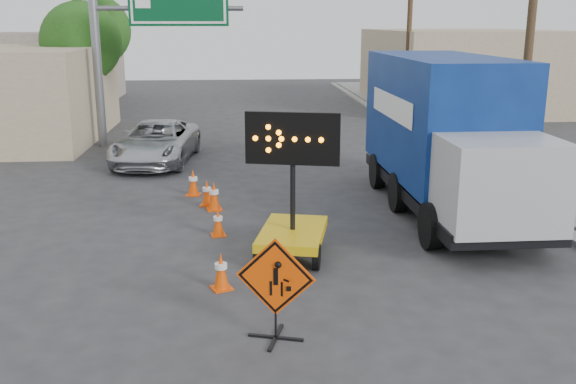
{
  "coord_description": "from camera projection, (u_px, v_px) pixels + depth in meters",
  "views": [
    {
      "loc": [
        -0.77,
        -9.17,
        5.06
      ],
      "look_at": [
        0.21,
        3.5,
        1.69
      ],
      "focal_mm": 40.0,
      "sensor_mm": 36.0,
      "label": 1
    }
  ],
  "objects": [
    {
      "name": "cone_d",
      "position": [
        207.0,
        193.0,
        18.2
      ],
      "size": [
        0.45,
        0.45,
        0.75
      ],
      "rotation": [
        0.0,
        0.0,
        -0.19
      ],
      "color": "#E74604",
      "rests_on": "ground"
    },
    {
      "name": "sidewalk_right",
      "position": [
        500.0,
        152.0,
        25.34
      ],
      "size": [
        4.0,
        60.0,
        0.15
      ],
      "primitive_type": "cube",
      "color": "gray",
      "rests_on": "ground"
    },
    {
      "name": "storefront_left_far",
      "position": [
        17.0,
        68.0,
        41.28
      ],
      "size": [
        12.0,
        10.0,
        4.4
      ],
      "primitive_type": "cube",
      "color": "#A59689",
      "rests_on": "ground"
    },
    {
      "name": "cone_a",
      "position": [
        221.0,
        271.0,
        12.48
      ],
      "size": [
        0.5,
        0.5,
        0.75
      ],
      "rotation": [
        0.0,
        0.0,
        0.39
      ],
      "color": "#E74604",
      "rests_on": "ground"
    },
    {
      "name": "cone_b",
      "position": [
        218.0,
        222.0,
        15.62
      ],
      "size": [
        0.41,
        0.41,
        0.7
      ],
      "rotation": [
        0.0,
        0.0,
        0.18
      ],
      "color": "#E74604",
      "rests_on": "ground"
    },
    {
      "name": "construction_sign",
      "position": [
        275.0,
        287.0,
        10.35
      ],
      "size": [
        1.27,
        0.91,
        1.75
      ],
      "rotation": [
        0.0,
        0.0,
        -0.29
      ],
      "color": "black",
      "rests_on": "ground"
    },
    {
      "name": "utility_pole_near",
      "position": [
        530.0,
        35.0,
        19.23
      ],
      "size": [
        1.8,
        0.26,
        9.0
      ],
      "color": "#49371F",
      "rests_on": "ground"
    },
    {
      "name": "tree_left_far",
      "position": [
        95.0,
        30.0,
        37.26
      ],
      "size": [
        4.1,
        4.1,
        6.66
      ],
      "color": "#49371F",
      "rests_on": "ground"
    },
    {
      "name": "box_truck",
      "position": [
        446.0,
        143.0,
        17.32
      ],
      "size": [
        2.86,
        8.8,
        4.17
      ],
      "rotation": [
        0.0,
        0.0,
        0.01
      ],
      "color": "black",
      "rests_on": "ground"
    },
    {
      "name": "arrow_board",
      "position": [
        293.0,
        225.0,
        14.21
      ],
      "size": [
        2.01,
        2.51,
        3.23
      ],
      "rotation": [
        0.0,
        0.0,
        -0.23
      ],
      "color": "gold",
      "rests_on": "ground"
    },
    {
      "name": "ground",
      "position": [
        292.0,
        351.0,
        10.2
      ],
      "size": [
        100.0,
        100.0,
        0.0
      ],
      "primitive_type": "plane",
      "color": "#2D2D30",
      "rests_on": "ground"
    },
    {
      "name": "building_right_far",
      "position": [
        462.0,
        68.0,
        39.48
      ],
      "size": [
        10.0,
        14.0,
        4.6
      ],
      "primitive_type": "cube",
      "color": "tan",
      "rests_on": "ground"
    },
    {
      "name": "curb_right",
      "position": [
        443.0,
        154.0,
        25.17
      ],
      "size": [
        0.4,
        60.0,
        0.12
      ],
      "primitive_type": "cube",
      "color": "gray",
      "rests_on": "ground"
    },
    {
      "name": "tree_left_near",
      "position": [
        81.0,
        42.0,
        29.73
      ],
      "size": [
        3.71,
        3.71,
        6.03
      ],
      "color": "#49371F",
      "rests_on": "ground"
    },
    {
      "name": "utility_pole_far",
      "position": [
        409.0,
        30.0,
        32.72
      ],
      "size": [
        1.8,
        0.26,
        9.0
      ],
      "color": "#49371F",
      "rests_on": "ground"
    },
    {
      "name": "pickup_truck",
      "position": [
        156.0,
        142.0,
        23.69
      ],
      "size": [
        3.12,
        5.73,
        1.52
      ],
      "primitive_type": "imported",
      "rotation": [
        0.0,
        0.0,
        -0.11
      ],
      "color": "#B6B9BE",
      "rests_on": "ground"
    },
    {
      "name": "cone_e",
      "position": [
        193.0,
        182.0,
        19.27
      ],
      "size": [
        0.51,
        0.51,
        0.8
      ],
      "rotation": [
        0.0,
        0.0,
        -0.29
      ],
      "color": "#E74604",
      "rests_on": "ground"
    },
    {
      "name": "highway_gantry",
      "position": [
        146.0,
        22.0,
        25.87
      ],
      "size": [
        6.18,
        0.38,
        6.9
      ],
      "color": "slate",
      "rests_on": "ground"
    },
    {
      "name": "cone_c",
      "position": [
        214.0,
        196.0,
        17.75
      ],
      "size": [
        0.47,
        0.47,
        0.81
      ],
      "rotation": [
        0.0,
        0.0,
        0.17
      ],
      "color": "#E74604",
      "rests_on": "ground"
    }
  ]
}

